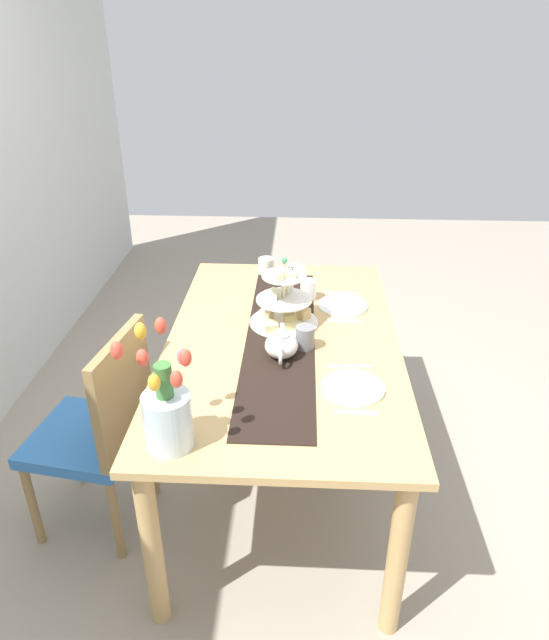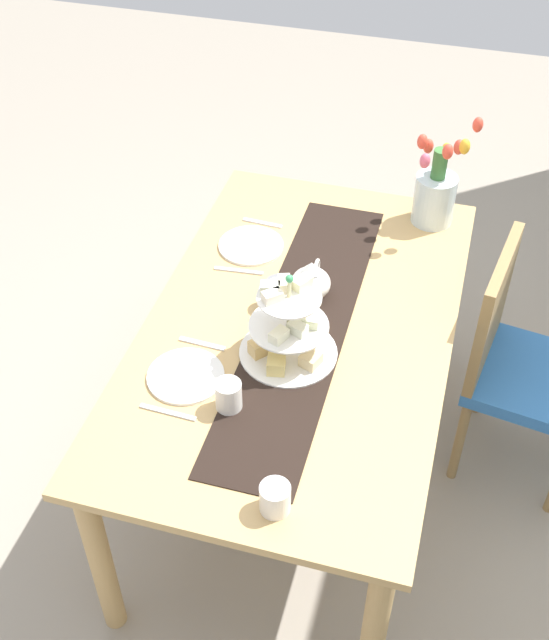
{
  "view_description": "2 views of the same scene",
  "coord_description": "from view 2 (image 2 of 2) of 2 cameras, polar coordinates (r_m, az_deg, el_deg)",
  "views": [
    {
      "loc": [
        -2.04,
        -0.07,
        1.93
      ],
      "look_at": [
        -0.02,
        0.03,
        0.85
      ],
      "focal_mm": 31.88,
      "sensor_mm": 36.0,
      "label": 1
    },
    {
      "loc": [
        1.83,
        0.43,
        2.48
      ],
      "look_at": [
        0.06,
        -0.07,
        0.8
      ],
      "focal_mm": 45.22,
      "sensor_mm": 36.0,
      "label": 2
    }
  ],
  "objects": [
    {
      "name": "fork_left",
      "position": [
        2.97,
        -0.85,
        6.89
      ],
      "size": [
        0.02,
        0.15,
        0.01
      ],
      "primitive_type": "cube",
      "rotation": [
        0.0,
        0.0,
        -0.06
      ],
      "color": "silver",
      "rests_on": "dining_table"
    },
    {
      "name": "cream_jug",
      "position": [
        2.06,
        0.04,
        -12.49
      ],
      "size": [
        0.08,
        0.08,
        0.08
      ],
      "primitive_type": "cylinder",
      "color": "white",
      "rests_on": "dining_table"
    },
    {
      "name": "table_runner",
      "position": [
        2.55,
        2.02,
        -0.26
      ],
      "size": [
        1.33,
        0.28,
        0.0
      ],
      "primitive_type": "cube",
      "color": "black",
      "rests_on": "dining_table"
    },
    {
      "name": "mug_white_text",
      "position": [
        2.28,
        -3.27,
        -5.37
      ],
      "size": [
        0.08,
        0.08,
        0.09
      ],
      "primitive_type": "cylinder",
      "color": "white",
      "rests_on": "dining_table"
    },
    {
      "name": "tiered_cake_stand",
      "position": [
        2.39,
        1.0,
        -0.82
      ],
      "size": [
        0.3,
        0.3,
        0.3
      ],
      "color": "beige",
      "rests_on": "table_runner"
    },
    {
      "name": "dinner_plate_right",
      "position": [
        2.4,
        -6.3,
        -3.96
      ],
      "size": [
        0.23,
        0.23,
        0.01
      ],
      "primitive_type": "cylinder",
      "color": "white",
      "rests_on": "dining_table"
    },
    {
      "name": "fork_right",
      "position": [
        2.49,
        -5.14,
        -1.68
      ],
      "size": [
        0.02,
        0.15,
        0.01
      ],
      "primitive_type": "cube",
      "rotation": [
        0.0,
        0.0,
        -0.05
      ],
      "color": "silver",
      "rests_on": "dining_table"
    },
    {
      "name": "dining_table",
      "position": [
        2.63,
        1.75,
        -1.9
      ],
      "size": [
        1.62,
        0.96,
        0.75
      ],
      "color": "tan",
      "rests_on": "ground_plane"
    },
    {
      "name": "teapot",
      "position": [
        2.62,
        2.59,
        2.71
      ],
      "size": [
        0.24,
        0.13,
        0.14
      ],
      "color": "white",
      "rests_on": "table_runner"
    },
    {
      "name": "knife_left",
      "position": [
        2.75,
        -2.55,
        3.51
      ],
      "size": [
        0.03,
        0.17,
        0.01
      ],
      "primitive_type": "cube",
      "rotation": [
        0.0,
        0.0,
        0.09
      ],
      "color": "silver",
      "rests_on": "dining_table"
    },
    {
      "name": "chair_left",
      "position": [
        2.91,
        16.78,
        -2.63
      ],
      "size": [
        0.48,
        0.48,
        0.91
      ],
      "color": "olive",
      "rests_on": "ground_plane"
    },
    {
      "name": "knife_right",
      "position": [
        2.31,
        -7.56,
        -6.49
      ],
      "size": [
        0.02,
        0.17,
        0.01
      ],
      "primitive_type": "cube",
      "rotation": [
        0.0,
        0.0,
        -0.04
      ],
      "color": "silver",
      "rests_on": "dining_table"
    },
    {
      "name": "mug_grey",
      "position": [
        2.59,
        0.23,
        1.94
      ],
      "size": [
        0.08,
        0.08,
        0.09
      ],
      "primitive_type": "cylinder",
      "color": "slate",
      "rests_on": "table_runner"
    },
    {
      "name": "ground_plane",
      "position": [
        3.11,
        1.5,
        -10.47
      ],
      "size": [
        8.0,
        8.0,
        0.0
      ],
      "primitive_type": "plane",
      "color": "gray"
    },
    {
      "name": "dinner_plate_left",
      "position": [
        2.86,
        -1.67,
        5.29
      ],
      "size": [
        0.23,
        0.23,
        0.01
      ],
      "primitive_type": "cylinder",
      "color": "white",
      "rests_on": "dining_table"
    },
    {
      "name": "tulip_vase",
      "position": [
        2.98,
        11.34,
        8.92
      ],
      "size": [
        0.21,
        0.21,
        0.4
      ],
      "color": "silver",
      "rests_on": "dining_table"
    }
  ]
}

